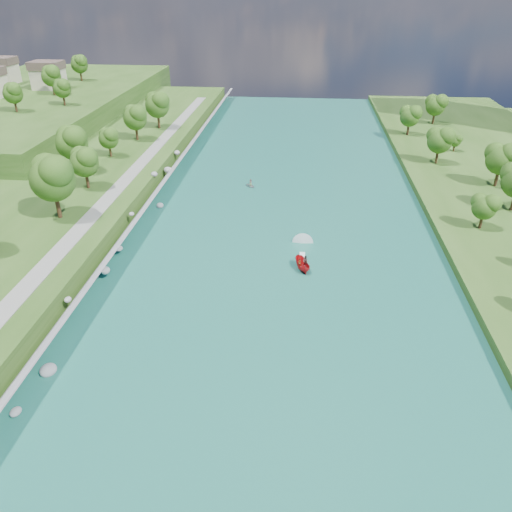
# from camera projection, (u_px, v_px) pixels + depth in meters

# --- Properties ---
(ground) EXTENTS (260.00, 260.00, 0.00)m
(ground) POSITION_uv_depth(u_px,v_px,m) (270.00, 305.00, 69.17)
(ground) COLOR #2D5119
(ground) RESTS_ON ground
(river_water) EXTENTS (55.00, 240.00, 0.10)m
(river_water) POSITION_uv_depth(u_px,v_px,m) (278.00, 240.00, 86.57)
(river_water) COLOR #1A6457
(river_water) RESTS_ON ground
(berm_west) EXTENTS (45.00, 240.00, 3.50)m
(berm_west) POSITION_uv_depth(u_px,v_px,m) (2.00, 219.00, 89.88)
(berm_west) COLOR #2D5119
(berm_west) RESTS_ON ground
(ridge_west) EXTENTS (60.00, 120.00, 9.00)m
(ridge_west) POSITION_uv_depth(u_px,v_px,m) (30.00, 108.00, 156.58)
(ridge_west) COLOR #2D5119
(ridge_west) RESTS_ON ground
(riprap_bank) EXTENTS (4.65, 236.00, 4.51)m
(riprap_bank) POSITION_uv_depth(u_px,v_px,m) (131.00, 226.00, 87.14)
(riprap_bank) COLOR slate
(riprap_bank) RESTS_ON ground
(riverside_path) EXTENTS (3.00, 200.00, 0.10)m
(riverside_path) POSITION_uv_depth(u_px,v_px,m) (94.00, 214.00, 87.56)
(riverside_path) COLOR gray
(riverside_path) RESTS_ON berm_west
(ridge_houses) EXTENTS (29.50, 29.50, 8.40)m
(ridge_houses) POSITION_uv_depth(u_px,v_px,m) (13.00, 75.00, 157.18)
(ridge_houses) COLOR beige
(ridge_houses) RESTS_ON ridge_west
(trees_east) EXTENTS (17.80, 144.72, 10.95)m
(trees_east) POSITION_uv_depth(u_px,v_px,m) (494.00, 179.00, 94.57)
(trees_east) COLOR #274913
(trees_east) RESTS_ON berm_east
(trees_ridge) EXTENTS (23.94, 52.93, 10.23)m
(trees_ridge) POSITION_uv_depth(u_px,v_px,m) (54.00, 78.00, 150.66)
(trees_ridge) COLOR #274913
(trees_ridge) RESTS_ON ridge_west
(motorboat) EXTENTS (3.60, 19.15, 2.05)m
(motorboat) POSITION_uv_depth(u_px,v_px,m) (302.00, 261.00, 78.40)
(motorboat) COLOR #B20E12
(motorboat) RESTS_ON river_water
(raft) EXTENTS (3.04, 3.10, 1.64)m
(raft) POSITION_uv_depth(u_px,v_px,m) (251.00, 185.00, 108.50)
(raft) COLOR gray
(raft) RESTS_ON river_water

